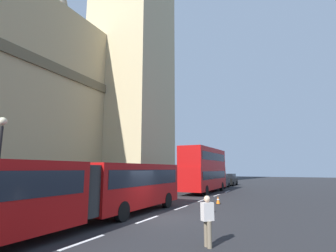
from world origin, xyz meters
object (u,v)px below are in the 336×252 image
(articulated_bus, at_px, (75,188))
(sedan_trailing, at_px, (230,180))
(double_decker_bus, at_px, (204,168))
(traffic_cone_west, at_px, (212,207))
(pedestrian_near_cones, at_px, (207,219))
(traffic_cone_middle, at_px, (218,200))
(sedan_lead, at_px, (220,181))

(articulated_bus, xyz_separation_m, sedan_trailing, (33.11, 0.18, -0.83))
(double_decker_bus, bearing_deg, sedan_trailing, 0.76)
(traffic_cone_west, distance_m, pedestrian_near_cones, 7.17)
(sedan_trailing, xyz_separation_m, traffic_cone_west, (-26.31, -4.56, -0.63))
(traffic_cone_west, bearing_deg, traffic_cone_middle, 8.87)
(double_decker_bus, height_order, traffic_cone_west, double_decker_bus)
(sedan_lead, height_order, pedestrian_near_cones, sedan_lead)
(articulated_bus, xyz_separation_m, double_decker_bus, (19.35, 0.00, 0.96))
(sedan_lead, distance_m, sedan_trailing, 5.64)
(articulated_bus, relative_size, pedestrian_near_cones, 10.40)
(traffic_cone_middle, xyz_separation_m, pedestrian_near_cones, (-10.73, -2.45, 0.63))
(sedan_lead, bearing_deg, traffic_cone_west, -167.35)
(traffic_cone_west, bearing_deg, sedan_trailing, 9.84)
(traffic_cone_west, height_order, pedestrian_near_cones, pedestrian_near_cones)
(pedestrian_near_cones, bearing_deg, traffic_cone_middle, 12.87)
(sedan_trailing, bearing_deg, pedestrian_near_cones, -169.06)
(pedestrian_near_cones, bearing_deg, sedan_lead, 13.26)
(sedan_lead, bearing_deg, sedan_trailing, -0.79)
(articulated_bus, xyz_separation_m, traffic_cone_west, (6.80, -4.38, -1.46))
(traffic_cone_middle, relative_size, pedestrian_near_cones, 0.34)
(sedan_trailing, bearing_deg, sedan_lead, 179.21)
(traffic_cone_middle, height_order, pedestrian_near_cones, pedestrian_near_cones)
(traffic_cone_west, bearing_deg, pedestrian_near_cones, -164.96)
(double_decker_bus, bearing_deg, sedan_lead, 1.83)
(traffic_cone_west, xyz_separation_m, pedestrian_near_cones, (-6.90, -1.85, 0.63))
(sedan_trailing, height_order, pedestrian_near_cones, sedan_trailing)
(articulated_bus, height_order, sedan_trailing, articulated_bus)
(double_decker_bus, height_order, sedan_trailing, double_decker_bus)
(sedan_lead, bearing_deg, articulated_bus, -179.45)
(sedan_trailing, bearing_deg, traffic_cone_west, -170.16)
(articulated_bus, relative_size, traffic_cone_west, 30.31)
(double_decker_bus, distance_m, traffic_cone_west, 13.51)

